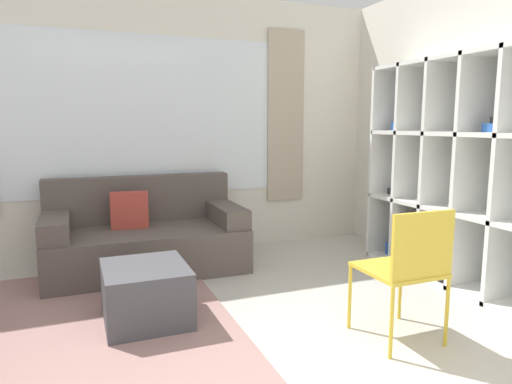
# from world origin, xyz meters

# --- Properties ---
(wall_back) EXTENTS (6.30, 0.11, 2.70)m
(wall_back) POSITION_xyz_m (0.00, 3.42, 1.36)
(wall_back) COLOR silver
(wall_back) RESTS_ON ground_plane
(wall_right) EXTENTS (0.07, 4.59, 2.70)m
(wall_right) POSITION_xyz_m (2.58, 1.70, 1.35)
(wall_right) COLOR silver
(wall_right) RESTS_ON ground_plane
(area_rug) EXTENTS (2.34, 2.37, 0.01)m
(area_rug) POSITION_xyz_m (-0.86, 1.84, 0.01)
(area_rug) COLOR gray
(area_rug) RESTS_ON ground_plane
(shelving_unit) EXTENTS (0.41, 1.87, 1.93)m
(shelving_unit) POSITION_xyz_m (2.37, 1.63, 0.94)
(shelving_unit) COLOR #515660
(shelving_unit) RESTS_ON ground_plane
(couch_main) EXTENTS (1.79, 0.92, 0.86)m
(couch_main) POSITION_xyz_m (-0.09, 2.94, 0.30)
(couch_main) COLOR #564C47
(couch_main) RESTS_ON ground_plane
(ottoman) EXTENTS (0.57, 0.63, 0.40)m
(ottoman) POSITION_xyz_m (-0.26, 1.74, 0.20)
(ottoman) COLOR #47474C
(ottoman) RESTS_ON ground_plane
(folding_chair) EXTENTS (0.44, 0.46, 0.86)m
(folding_chair) POSITION_xyz_m (1.20, 0.82, 0.52)
(folding_chair) COLOR gold
(folding_chair) RESTS_ON ground_plane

